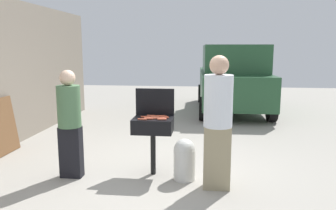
{
  "coord_description": "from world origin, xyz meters",
  "views": [
    {
      "loc": [
        0.76,
        -5.03,
        1.91
      ],
      "look_at": [
        0.15,
        0.32,
        1.0
      ],
      "focal_mm": 35.67,
      "sensor_mm": 36.0,
      "label": 1
    }
  ],
  "objects_px": {
    "hot_dog_10": "(162,119)",
    "parked_minivan": "(232,78)",
    "bbq_grill": "(153,127)",
    "hot_dog_7": "(151,116)",
    "hot_dog_4": "(142,119)",
    "hot_dog_3": "(155,117)",
    "hot_dog_6": "(152,118)",
    "hot_dog_1": "(154,116)",
    "hot_dog_12": "(162,119)",
    "hot_dog_13": "(160,116)",
    "hot_dog_0": "(148,117)",
    "propane_tank": "(184,159)",
    "person_left": "(70,120)",
    "leaning_board": "(1,127)",
    "hot_dog_9": "(145,117)",
    "hot_dog_15": "(149,118)",
    "hot_dog_2": "(160,118)",
    "hot_dog_8": "(163,116)",
    "person_right": "(218,118)",
    "hot_dog_11": "(164,118)",
    "hot_dog_5": "(148,119)"
  },
  "relations": [
    {
      "from": "hot_dog_4",
      "to": "hot_dog_11",
      "type": "bearing_deg",
      "value": 26.6
    },
    {
      "from": "hot_dog_3",
      "to": "hot_dog_9",
      "type": "xyz_separation_m",
      "value": [
        -0.15,
        0.0,
        0.0
      ]
    },
    {
      "from": "hot_dog_4",
      "to": "hot_dog_15",
      "type": "relative_size",
      "value": 1.0
    },
    {
      "from": "hot_dog_0",
      "to": "parked_minivan",
      "type": "xyz_separation_m",
      "value": [
        1.66,
        5.55,
        0.13
      ]
    },
    {
      "from": "hot_dog_4",
      "to": "hot_dog_5",
      "type": "height_order",
      "value": "same"
    },
    {
      "from": "hot_dog_9",
      "to": "hot_dog_13",
      "type": "bearing_deg",
      "value": 21.41
    },
    {
      "from": "hot_dog_9",
      "to": "leaning_board",
      "type": "relative_size",
      "value": 0.13
    },
    {
      "from": "hot_dog_13",
      "to": "hot_dog_6",
      "type": "bearing_deg",
      "value": -118.03
    },
    {
      "from": "hot_dog_0",
      "to": "leaning_board",
      "type": "bearing_deg",
      "value": 166.82
    },
    {
      "from": "hot_dog_7",
      "to": "hot_dog_8",
      "type": "height_order",
      "value": "same"
    },
    {
      "from": "hot_dog_13",
      "to": "parked_minivan",
      "type": "height_order",
      "value": "parked_minivan"
    },
    {
      "from": "hot_dog_2",
      "to": "bbq_grill",
      "type": "bearing_deg",
      "value": 155.15
    },
    {
      "from": "hot_dog_4",
      "to": "parked_minivan",
      "type": "height_order",
      "value": "parked_minivan"
    },
    {
      "from": "propane_tank",
      "to": "bbq_grill",
      "type": "bearing_deg",
      "value": 161.02
    },
    {
      "from": "hot_dog_15",
      "to": "parked_minivan",
      "type": "height_order",
      "value": "parked_minivan"
    },
    {
      "from": "hot_dog_1",
      "to": "hot_dog_7",
      "type": "bearing_deg",
      "value": 145.95
    },
    {
      "from": "hot_dog_1",
      "to": "hot_dog_12",
      "type": "height_order",
      "value": "same"
    },
    {
      "from": "hot_dog_9",
      "to": "person_left",
      "type": "bearing_deg",
      "value": -166.27
    },
    {
      "from": "hot_dog_1",
      "to": "hot_dog_7",
      "type": "distance_m",
      "value": 0.07
    },
    {
      "from": "hot_dog_2",
      "to": "hot_dog_3",
      "type": "bearing_deg",
      "value": 141.87
    },
    {
      "from": "hot_dog_2",
      "to": "person_left",
      "type": "height_order",
      "value": "person_left"
    },
    {
      "from": "hot_dog_11",
      "to": "hot_dog_13",
      "type": "xyz_separation_m",
      "value": [
        -0.08,
        0.11,
        0.0
      ]
    },
    {
      "from": "hot_dog_0",
      "to": "hot_dog_3",
      "type": "height_order",
      "value": "same"
    },
    {
      "from": "hot_dog_3",
      "to": "hot_dog_6",
      "type": "height_order",
      "value": "same"
    },
    {
      "from": "person_left",
      "to": "hot_dog_4",
      "type": "bearing_deg",
      "value": 0.31
    },
    {
      "from": "hot_dog_12",
      "to": "hot_dog_13",
      "type": "relative_size",
      "value": 1.0
    },
    {
      "from": "hot_dog_13",
      "to": "person_left",
      "type": "relative_size",
      "value": 0.08
    },
    {
      "from": "hot_dog_0",
      "to": "person_right",
      "type": "xyz_separation_m",
      "value": [
        1.02,
        -0.4,
        0.1
      ]
    },
    {
      "from": "hot_dog_10",
      "to": "hot_dog_13",
      "type": "bearing_deg",
      "value": 103.72
    },
    {
      "from": "hot_dog_2",
      "to": "propane_tank",
      "type": "bearing_deg",
      "value": -17.16
    },
    {
      "from": "hot_dog_10",
      "to": "leaning_board",
      "type": "xyz_separation_m",
      "value": [
        -3.04,
        0.76,
        -0.38
      ]
    },
    {
      "from": "hot_dog_3",
      "to": "hot_dog_1",
      "type": "bearing_deg",
      "value": 107.13
    },
    {
      "from": "hot_dog_11",
      "to": "person_right",
      "type": "relative_size",
      "value": 0.07
    },
    {
      "from": "hot_dog_3",
      "to": "hot_dog_4",
      "type": "bearing_deg",
      "value": -133.57
    },
    {
      "from": "bbq_grill",
      "to": "hot_dog_2",
      "type": "xyz_separation_m",
      "value": [
        0.11,
        -0.05,
        0.15
      ]
    },
    {
      "from": "hot_dog_10",
      "to": "parked_minivan",
      "type": "xyz_separation_m",
      "value": [
        1.43,
        5.65,
        0.13
      ]
    },
    {
      "from": "bbq_grill",
      "to": "hot_dog_10",
      "type": "bearing_deg",
      "value": -40.44
    },
    {
      "from": "bbq_grill",
      "to": "hot_dog_12",
      "type": "height_order",
      "value": "hot_dog_12"
    },
    {
      "from": "person_left",
      "to": "hot_dog_9",
      "type": "bearing_deg",
      "value": 9.31
    },
    {
      "from": "hot_dog_1",
      "to": "hot_dog_15",
      "type": "xyz_separation_m",
      "value": [
        -0.06,
        -0.12,
        0.0
      ]
    },
    {
      "from": "hot_dog_15",
      "to": "propane_tank",
      "type": "distance_m",
      "value": 0.8
    },
    {
      "from": "hot_dog_5",
      "to": "hot_dog_13",
      "type": "distance_m",
      "value": 0.27
    },
    {
      "from": "bbq_grill",
      "to": "hot_dog_7",
      "type": "distance_m",
      "value": 0.19
    },
    {
      "from": "leaning_board",
      "to": "parked_minivan",
      "type": "bearing_deg",
      "value": 47.55
    },
    {
      "from": "hot_dog_0",
      "to": "person_left",
      "type": "xyz_separation_m",
      "value": [
        -1.14,
        -0.22,
        -0.02
      ]
    },
    {
      "from": "hot_dog_10",
      "to": "parked_minivan",
      "type": "bearing_deg",
      "value": 75.79
    },
    {
      "from": "leaning_board",
      "to": "person_right",
      "type": "bearing_deg",
      "value": -15.52
    },
    {
      "from": "hot_dog_0",
      "to": "propane_tank",
      "type": "relative_size",
      "value": 0.21
    },
    {
      "from": "hot_dog_10",
      "to": "person_right",
      "type": "distance_m",
      "value": 0.85
    },
    {
      "from": "bbq_grill",
      "to": "hot_dog_1",
      "type": "xyz_separation_m",
      "value": [
        0.01,
        0.07,
        0.15
      ]
    }
  ]
}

